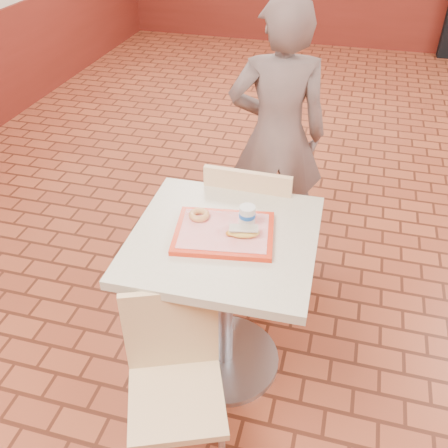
% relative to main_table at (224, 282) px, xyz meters
% --- Properties ---
extents(wainscot_band, '(8.00, 10.00, 1.00)m').
position_rel_main_table_xyz_m(wainscot_band, '(1.06, 0.78, -0.07)').
color(wainscot_band, '#551710').
rests_on(wainscot_band, ground).
extents(main_table, '(0.80, 0.80, 0.85)m').
position_rel_main_table_xyz_m(main_table, '(0.00, 0.00, 0.00)').
color(main_table, '#B5AC92').
rests_on(main_table, ground).
extents(chair_main_front, '(0.50, 0.50, 0.83)m').
position_rel_main_table_xyz_m(chair_main_front, '(-0.08, -0.48, -0.10)').
color(chair_main_front, '#D5B280').
rests_on(chair_main_front, ground).
extents(chair_main_back, '(0.44, 0.44, 0.95)m').
position_rel_main_table_xyz_m(chair_main_back, '(0.02, 0.50, -0.04)').
color(chair_main_back, '#E8BF8B').
rests_on(chair_main_back, ground).
extents(customer, '(0.67, 0.52, 1.63)m').
position_rel_main_table_xyz_m(customer, '(0.05, 1.06, 0.25)').
color(customer, brown).
rests_on(customer, ground).
extents(serving_tray, '(0.42, 0.33, 0.03)m').
position_rel_main_table_xyz_m(serving_tray, '(0.00, 0.00, 0.29)').
color(serving_tray, red).
rests_on(serving_tray, main_table).
extents(ring_donut, '(0.11, 0.11, 0.03)m').
position_rel_main_table_xyz_m(ring_donut, '(-0.13, 0.06, 0.32)').
color(ring_donut, '#C18046').
rests_on(ring_donut, serving_tray).
extents(long_john_donut, '(0.15, 0.10, 0.04)m').
position_rel_main_table_xyz_m(long_john_donut, '(0.09, -0.02, 0.32)').
color(long_john_donut, gold).
rests_on(long_john_donut, serving_tray).
extents(paper_cup, '(0.07, 0.07, 0.09)m').
position_rel_main_table_xyz_m(paper_cup, '(0.09, 0.07, 0.35)').
color(paper_cup, silver).
rests_on(paper_cup, serving_tray).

